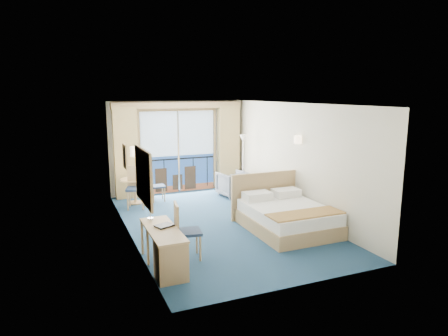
{
  "coord_description": "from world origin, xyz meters",
  "views": [
    {
      "loc": [
        -3.25,
        -8.08,
        2.94
      ],
      "look_at": [
        0.21,
        0.2,
        1.24
      ],
      "focal_mm": 32.0,
      "sensor_mm": 36.0,
      "label": 1
    }
  ],
  "objects_px": {
    "nightstand": "(273,196)",
    "desk": "(169,254)",
    "floor_lamp": "(243,149)",
    "round_table": "(135,185)",
    "table_chair_a": "(155,184)",
    "armchair": "(233,184)",
    "table_chair_b": "(136,184)",
    "bed": "(286,216)",
    "desk_chair": "(183,228)"
  },
  "relations": [
    {
      "from": "table_chair_a",
      "to": "armchair",
      "type": "bearing_deg",
      "value": -94.76
    },
    {
      "from": "floor_lamp",
      "to": "round_table",
      "type": "bearing_deg",
      "value": 175.74
    },
    {
      "from": "armchair",
      "to": "table_chair_a",
      "type": "xyz_separation_m",
      "value": [
        -2.2,
        0.29,
        0.13
      ]
    },
    {
      "from": "armchair",
      "to": "desk_chair",
      "type": "bearing_deg",
      "value": 45.68
    },
    {
      "from": "bed",
      "to": "round_table",
      "type": "height_order",
      "value": "bed"
    },
    {
      "from": "floor_lamp",
      "to": "desk",
      "type": "distance_m",
      "value": 5.6
    },
    {
      "from": "round_table",
      "to": "table_chair_b",
      "type": "xyz_separation_m",
      "value": [
        -0.04,
        -0.39,
        0.09
      ]
    },
    {
      "from": "armchair",
      "to": "nightstand",
      "type": "bearing_deg",
      "value": 97.68
    },
    {
      "from": "nightstand",
      "to": "desk",
      "type": "distance_m",
      "value": 4.46
    },
    {
      "from": "desk_chair",
      "to": "table_chair_b",
      "type": "bearing_deg",
      "value": 11.66
    },
    {
      "from": "desk",
      "to": "bed",
      "type": "bearing_deg",
      "value": 22.91
    },
    {
      "from": "nightstand",
      "to": "floor_lamp",
      "type": "xyz_separation_m",
      "value": [
        -0.11,
        1.58,
        1.02
      ]
    },
    {
      "from": "bed",
      "to": "table_chair_a",
      "type": "bearing_deg",
      "value": 122.04
    },
    {
      "from": "bed",
      "to": "desk",
      "type": "relative_size",
      "value": 1.42
    },
    {
      "from": "nightstand",
      "to": "table_chair_a",
      "type": "relative_size",
      "value": 0.71
    },
    {
      "from": "nightstand",
      "to": "armchair",
      "type": "bearing_deg",
      "value": 106.81
    },
    {
      "from": "bed",
      "to": "desk",
      "type": "xyz_separation_m",
      "value": [
        -2.93,
        -1.24,
        0.07
      ]
    },
    {
      "from": "desk_chair",
      "to": "armchair",
      "type": "bearing_deg",
      "value": -26.29
    },
    {
      "from": "armchair",
      "to": "desk_chair",
      "type": "height_order",
      "value": "desk_chair"
    },
    {
      "from": "floor_lamp",
      "to": "desk",
      "type": "xyz_separation_m",
      "value": [
        -3.38,
        -4.37,
        -0.95
      ]
    },
    {
      "from": "floor_lamp",
      "to": "table_chair_b",
      "type": "height_order",
      "value": "floor_lamp"
    },
    {
      "from": "bed",
      "to": "desk_chair",
      "type": "height_order",
      "value": "bed"
    },
    {
      "from": "nightstand",
      "to": "floor_lamp",
      "type": "relative_size",
      "value": 0.35
    },
    {
      "from": "nightstand",
      "to": "desk_chair",
      "type": "xyz_separation_m",
      "value": [
        -3.06,
        -2.19,
        0.27
      ]
    },
    {
      "from": "floor_lamp",
      "to": "desk",
      "type": "bearing_deg",
      "value": -127.69
    },
    {
      "from": "nightstand",
      "to": "table_chair_b",
      "type": "distance_m",
      "value": 3.55
    },
    {
      "from": "bed",
      "to": "round_table",
      "type": "xyz_separation_m",
      "value": [
        -2.64,
        3.36,
        0.21
      ]
    },
    {
      "from": "bed",
      "to": "nightstand",
      "type": "distance_m",
      "value": 1.65
    },
    {
      "from": "bed",
      "to": "armchair",
      "type": "bearing_deg",
      "value": 88.05
    },
    {
      "from": "desk",
      "to": "round_table",
      "type": "distance_m",
      "value": 4.61
    },
    {
      "from": "nightstand",
      "to": "desk",
      "type": "relative_size",
      "value": 0.42
    },
    {
      "from": "bed",
      "to": "round_table",
      "type": "distance_m",
      "value": 4.28
    },
    {
      "from": "bed",
      "to": "table_chair_a",
      "type": "height_order",
      "value": "bed"
    },
    {
      "from": "desk",
      "to": "table_chair_b",
      "type": "height_order",
      "value": "table_chair_b"
    },
    {
      "from": "table_chair_a",
      "to": "table_chair_b",
      "type": "relative_size",
      "value": 0.8
    },
    {
      "from": "desk_chair",
      "to": "bed",
      "type": "bearing_deg",
      "value": -66.72
    },
    {
      "from": "bed",
      "to": "table_chair_a",
      "type": "distance_m",
      "value": 3.95
    },
    {
      "from": "bed",
      "to": "table_chair_a",
      "type": "xyz_separation_m",
      "value": [
        -2.09,
        3.35,
        0.18
      ]
    },
    {
      "from": "table_chair_b",
      "to": "desk_chair",
      "type": "bearing_deg",
      "value": -70.43
    },
    {
      "from": "round_table",
      "to": "table_chair_a",
      "type": "xyz_separation_m",
      "value": [
        0.55,
        -0.01,
        -0.03
      ]
    },
    {
      "from": "nightstand",
      "to": "armchair",
      "type": "distance_m",
      "value": 1.57
    },
    {
      "from": "nightstand",
      "to": "round_table",
      "type": "height_order",
      "value": "round_table"
    },
    {
      "from": "armchair",
      "to": "bed",
      "type": "bearing_deg",
      "value": 78.92
    },
    {
      "from": "desk_chair",
      "to": "table_chair_a",
      "type": "xyz_separation_m",
      "value": [
        0.41,
        3.99,
        -0.09
      ]
    },
    {
      "from": "desk",
      "to": "table_chair_a",
      "type": "distance_m",
      "value": 4.66
    },
    {
      "from": "bed",
      "to": "table_chair_a",
      "type": "relative_size",
      "value": 2.39
    },
    {
      "from": "bed",
      "to": "table_chair_b",
      "type": "xyz_separation_m",
      "value": [
        -2.68,
        2.97,
        0.3
      ]
    },
    {
      "from": "desk",
      "to": "desk_chair",
      "type": "distance_m",
      "value": 0.76
    },
    {
      "from": "desk",
      "to": "floor_lamp",
      "type": "bearing_deg",
      "value": 52.31
    },
    {
      "from": "round_table",
      "to": "floor_lamp",
      "type": "bearing_deg",
      "value": -4.26
    }
  ]
}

